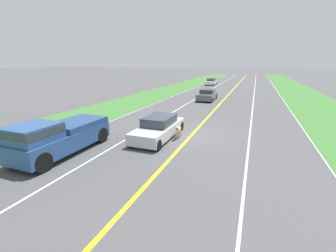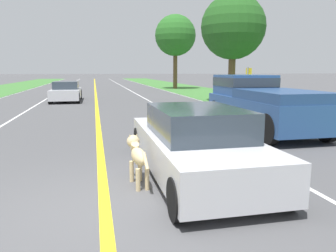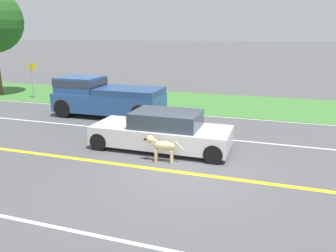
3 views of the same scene
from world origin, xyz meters
name	(u,v)px [view 1 (image 1 of 3)]	position (x,y,z in m)	size (l,w,h in m)	color
ground_plane	(192,135)	(0.00, 0.00, 0.00)	(400.00, 400.00, 0.00)	#4C4C4F
centre_divider_line	(192,134)	(0.00, 0.00, 0.00)	(0.18, 160.00, 0.01)	yellow
lane_edge_line_right	(102,124)	(7.00, 0.00, 0.00)	(0.14, 160.00, 0.01)	white
lane_edge_line_left	(318,149)	(-7.00, 0.00, 0.00)	(0.14, 160.00, 0.01)	white
lane_dash_same_dir	(144,129)	(3.50, 0.00, 0.00)	(0.10, 160.00, 0.01)	white
lane_dash_oncoming	(249,141)	(-3.50, 0.00, 0.00)	(0.10, 160.00, 0.01)	white
grass_verge_right	(71,121)	(10.00, 0.00, 0.01)	(6.00, 160.00, 0.03)	#3D7533
ego_car	(159,128)	(1.79, 1.31, 0.62)	(1.85, 4.75, 1.34)	silver
dog	(178,130)	(0.62, 0.97, 0.54)	(0.33, 1.25, 0.87)	#D1B784
pickup_truck	(58,136)	(5.45, 5.54, 0.96)	(2.05, 5.23, 1.87)	#284C84
car_trailing_near	(207,95)	(1.91, -14.17, 0.64)	(1.89, 4.33, 1.35)	#51565B
car_trailing_mid	(211,82)	(5.14, -34.13, 0.63)	(1.83, 4.30, 1.36)	white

